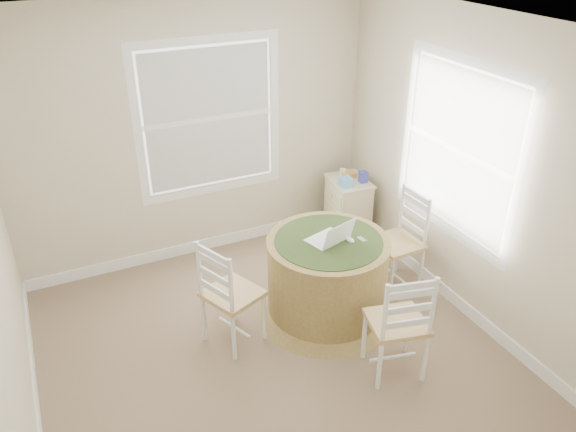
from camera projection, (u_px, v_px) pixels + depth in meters
room at (281, 202)px, 4.20m from camera, size 3.64×3.64×2.64m
round_table at (327, 274)px, 4.91m from camera, size 1.24×1.24×0.76m
chair_left at (232, 293)px, 4.57m from camera, size 0.53×0.54×0.95m
chair_near at (397, 322)px, 4.25m from camera, size 0.50×0.48×0.95m
chair_right at (397, 243)px, 5.26m from camera, size 0.42×0.43×0.95m
laptop at (330, 238)px, 4.72m from camera, size 0.40×0.37×0.23m
mouse at (350, 240)px, 4.73m from camera, size 0.07×0.10×0.03m
phone at (362, 240)px, 4.76m from camera, size 0.06×0.10×0.02m
keys at (345, 232)px, 4.86m from camera, size 0.07×0.06×0.02m
corner_chest at (347, 209)px, 6.13m from camera, size 0.44×0.55×0.68m
tissue_box at (346, 181)px, 5.83m from camera, size 0.13×0.13×0.10m
box_yellow at (349, 175)px, 6.01m from camera, size 0.16×0.11×0.06m
box_blue at (362, 177)px, 5.91m from camera, size 0.09×0.09×0.12m
cup_cream at (343, 173)px, 6.02m from camera, size 0.07×0.07×0.09m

